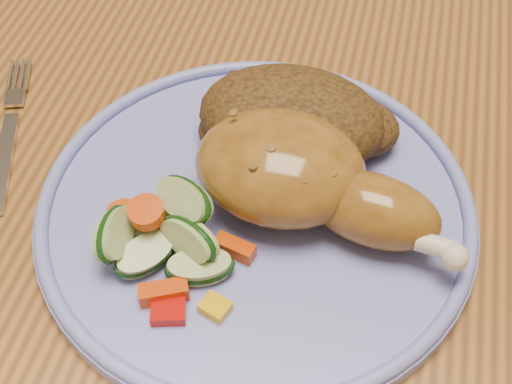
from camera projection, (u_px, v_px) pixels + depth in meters
dining_table at (303, 200)px, 0.62m from camera, size 0.90×1.40×0.75m
plate at (256, 211)px, 0.50m from camera, size 0.31×0.31×0.01m
plate_rim at (256, 201)px, 0.49m from camera, size 0.30×0.30×0.01m
chicken_leg at (302, 177)px, 0.47m from camera, size 0.19×0.10×0.06m
rice_pilaf at (295, 121)px, 0.52m from camera, size 0.15×0.10×0.06m
vegetable_pile at (167, 233)px, 0.46m from camera, size 0.11×0.11×0.05m
fork at (8, 137)px, 0.55m from camera, size 0.06×0.15×0.00m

